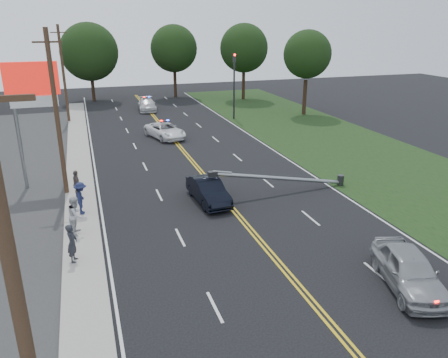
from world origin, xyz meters
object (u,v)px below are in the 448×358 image
object	(u,v)px
bystander_d	(77,184)
waiting_sedan	(409,270)
utility_pole_mid	(57,115)
emergency_a	(165,131)
pylon_sign	(33,95)
bystander_c	(81,198)
fallen_streetlight	(288,178)
bystander_a	(72,243)
traffic_signal	(234,80)
utility_pole_near	(22,324)
utility_pole_far	(63,74)
emergency_b	(147,105)
bystander_b	(76,215)
crashed_sedan	(208,191)

from	to	relation	value
bystander_d	waiting_sedan	bearing A→B (deg)	-150.40
utility_pole_mid	bystander_d	world-z (taller)	utility_pole_mid
emergency_a	pylon_sign	bearing A→B (deg)	-151.65
emergency_a	bystander_c	xyz separation A→B (m)	(-7.71, -15.68, 0.36)
fallen_streetlight	bystander_a	distance (m)	13.88
traffic_signal	utility_pole_mid	bearing A→B (deg)	-134.20
bystander_a	utility_pole_near	bearing A→B (deg)	-169.67
pylon_sign	fallen_streetlight	xyz separation A→B (m)	(14.69, -6.00, -5.08)
traffic_signal	utility_pole_near	world-z (taller)	utility_pole_near
utility_pole_mid	utility_pole_far	bearing A→B (deg)	90.00
emergency_b	utility_pole_near	bearing A→B (deg)	-96.65
utility_pole_far	emergency_a	distance (m)	13.90
bystander_b	traffic_signal	bearing A→B (deg)	-17.16
pylon_sign	bystander_c	xyz separation A→B (m)	(2.19, -5.67, -4.95)
pylon_sign	utility_pole_near	xyz separation A→B (m)	(1.30, -22.00, -0.91)
utility_pole_mid	utility_pole_far	xyz separation A→B (m)	(0.00, 22.00, 0.00)
waiting_sedan	bystander_b	xyz separation A→B (m)	(-12.81, 9.09, 0.31)
emergency_a	bystander_b	xyz separation A→B (m)	(-8.00, -18.06, 0.42)
pylon_sign	fallen_streetlight	world-z (taller)	pylon_sign
utility_pole_mid	bystander_d	bearing A→B (deg)	-59.65
emergency_a	emergency_b	distance (m)	13.77
utility_pole_mid	bystander_d	xyz separation A→B (m)	(0.67, -1.14, -4.09)
utility_pole_near	waiting_sedan	bearing A→B (deg)	19.86
bystander_a	traffic_signal	bearing A→B (deg)	-19.89
utility_pole_mid	pylon_sign	bearing A→B (deg)	123.02
bystander_c	bystander_d	xyz separation A→B (m)	(-0.22, 2.53, -0.05)
bystander_d	utility_pole_near	bearing A→B (deg)	165.28
crashed_sedan	waiting_sedan	world-z (taller)	waiting_sedan
fallen_streetlight	utility_pole_far	size ratio (longest dim) A/B	0.94
pylon_sign	crashed_sedan	world-z (taller)	pylon_sign
waiting_sedan	bystander_a	bearing A→B (deg)	170.94
fallen_streetlight	emergency_b	distance (m)	30.08
emergency_b	bystander_b	size ratio (longest dim) A/B	2.48
fallen_streetlight	crashed_sedan	size ratio (longest dim) A/B	2.14
utility_pole_mid	emergency_a	size ratio (longest dim) A/B	2.02
fallen_streetlight	bystander_c	distance (m)	12.50
crashed_sedan	bystander_d	distance (m)	8.02
crashed_sedan	bystander_b	distance (m)	7.84
utility_pole_near	bystander_c	distance (m)	16.84
bystander_d	fallen_streetlight	bearing A→B (deg)	-115.37
bystander_a	emergency_b	bearing A→B (deg)	-1.43
traffic_signal	emergency_b	world-z (taller)	traffic_signal
crashed_sedan	bystander_a	distance (m)	9.19
pylon_sign	utility_pole_near	bearing A→B (deg)	-86.62
utility_pole_mid	bystander_d	size ratio (longest dim) A/B	5.75
pylon_sign	bystander_b	distance (m)	9.62
emergency_b	crashed_sedan	bearing A→B (deg)	-87.16
traffic_signal	crashed_sedan	world-z (taller)	traffic_signal
waiting_sedan	emergency_a	distance (m)	27.58
traffic_signal	bystander_a	bearing A→B (deg)	-122.38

